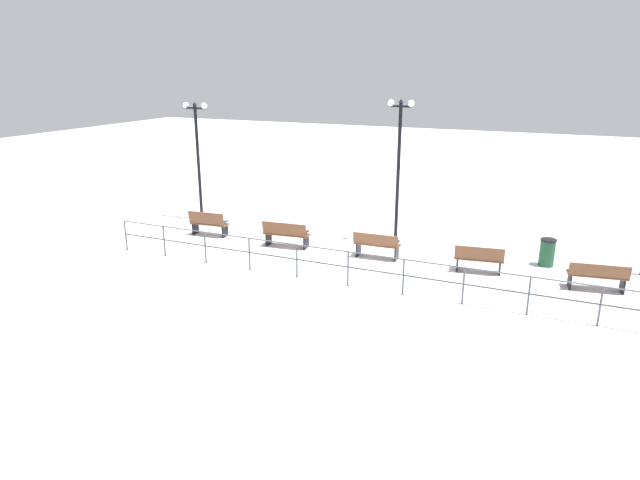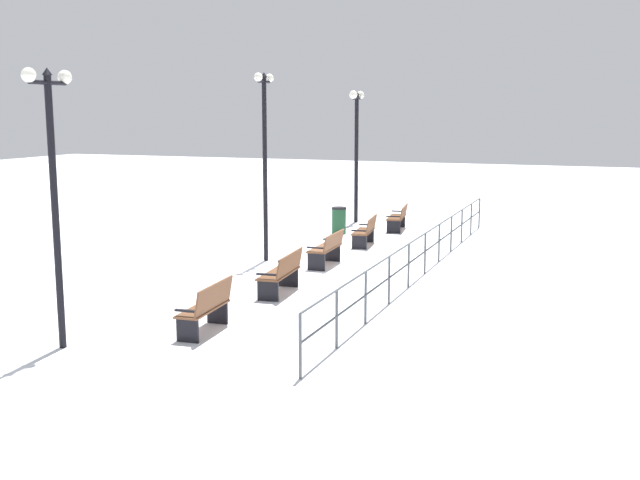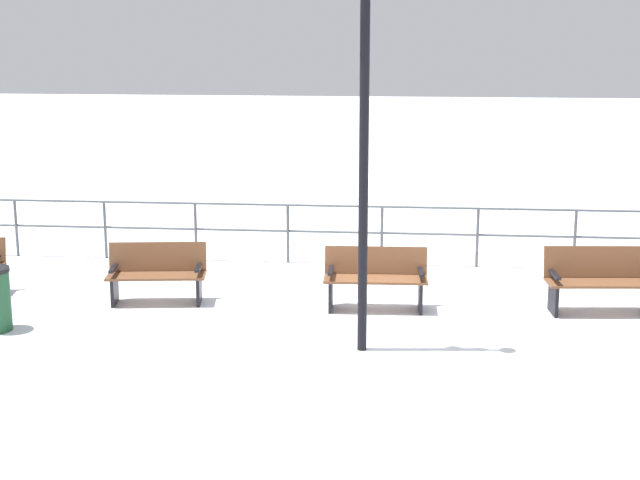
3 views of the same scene
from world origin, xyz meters
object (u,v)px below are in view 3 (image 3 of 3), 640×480
at_px(lamppost_middle, 364,100).
at_px(bench_fourth, 602,280).
at_px(bench_third, 376,278).
at_px(bench_second, 157,273).

bearing_deg(lamppost_middle, bench_fourth, 120.30).
bearing_deg(bench_fourth, lamppost_middle, -64.84).
height_order(bench_fourth, lamppost_middle, lamppost_middle).
distance_m(bench_third, lamppost_middle, 3.24).
relative_size(bench_second, bench_fourth, 0.91).
relative_size(bench_third, bench_fourth, 0.92).
xyz_separation_m(bench_third, lamppost_middle, (1.80, -0.10, 2.70)).
bearing_deg(bench_fourth, bench_third, -92.54).
height_order(bench_second, bench_fourth, bench_fourth).
relative_size(bench_second, lamppost_middle, 0.30).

